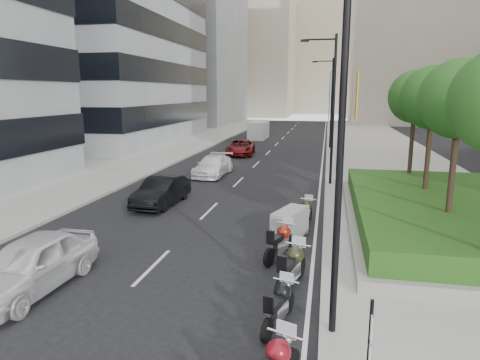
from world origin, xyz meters
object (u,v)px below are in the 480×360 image
(lamp_post_1, at_px, (331,103))
(motorcycle_2, at_px, (279,305))
(car_d, at_px, (241,147))
(car_c, at_px, (213,166))
(motorcycle_4, at_px, (281,242))
(delivery_van, at_px, (258,131))
(lamp_post_0, at_px, (334,121))
(motorcycle_6, at_px, (305,212))
(car_a, at_px, (31,264))
(car_b, at_px, (162,191))
(lamp_post_2, at_px, (330,99))
(motorcycle_3, at_px, (292,267))
(motorcycle_5, at_px, (290,224))
(parking_sign, at_px, (368,360))

(lamp_post_1, relative_size, motorcycle_2, 4.46)
(car_d, bearing_deg, car_c, -94.41)
(motorcycle_2, relative_size, motorcycle_4, 0.92)
(car_c, bearing_deg, delivery_van, 93.77)
(lamp_post_0, distance_m, car_c, 20.81)
(motorcycle_2, bearing_deg, motorcycle_6, 13.14)
(car_a, bearing_deg, lamp_post_0, -2.71)
(car_b, relative_size, delivery_van, 0.86)
(lamp_post_1, height_order, motorcycle_2, lamp_post_1)
(lamp_post_0, xyz_separation_m, lamp_post_2, (0.00, 35.00, 0.00))
(motorcycle_3, bearing_deg, lamp_post_2, 12.97)
(delivery_van, bearing_deg, motorcycle_5, -78.36)
(car_c, bearing_deg, car_a, -89.79)
(lamp_post_0, xyz_separation_m, car_b, (-8.32, 10.59, -4.34))
(lamp_post_2, xyz_separation_m, motorcycle_3, (-1.00, -32.62, -4.43))
(motorcycle_2, distance_m, car_d, 29.56)
(motorcycle_5, bearing_deg, parking_sign, -148.72)
(car_b, distance_m, delivery_van, 32.39)
(parking_sign, xyz_separation_m, car_a, (-9.05, 3.75, -0.66))
(lamp_post_1, xyz_separation_m, motorcycle_5, (-1.43, -10.31, -4.47))
(motorcycle_3, distance_m, motorcycle_6, 6.39)
(car_d, bearing_deg, lamp_post_2, 32.28)
(motorcycle_5, distance_m, motorcycle_6, 2.13)
(motorcycle_6, bearing_deg, car_a, 149.39)
(motorcycle_5, relative_size, car_d, 0.42)
(lamp_post_0, bearing_deg, motorcycle_3, 112.89)
(motorcycle_4, distance_m, car_a, 7.85)
(motorcycle_2, distance_m, motorcycle_5, 6.48)
(parking_sign, bearing_deg, lamp_post_2, 90.99)
(lamp_post_0, relative_size, lamp_post_1, 1.00)
(motorcycle_6, xyz_separation_m, delivery_van, (-7.58, 34.21, 0.45))
(lamp_post_2, distance_m, delivery_van, 12.36)
(motorcycle_2, distance_m, motorcycle_6, 8.55)
(parking_sign, relative_size, motorcycle_2, 1.24)
(motorcycle_2, bearing_deg, lamp_post_2, 12.52)
(lamp_post_2, relative_size, motorcycle_3, 3.82)
(delivery_van, bearing_deg, motorcycle_6, -76.93)
(lamp_post_1, height_order, motorcycle_5, lamp_post_1)
(motorcycle_3, xyz_separation_m, car_a, (-7.39, -1.63, 0.16))
(motorcycle_6, bearing_deg, parking_sign, -159.95)
(motorcycle_2, height_order, car_a, car_a)
(motorcycle_4, distance_m, delivery_van, 38.99)
(delivery_van, bearing_deg, car_d, -86.89)
(lamp_post_0, height_order, car_d, lamp_post_0)
(car_c, xyz_separation_m, car_d, (-0.10, 10.20, 0.02))
(parking_sign, xyz_separation_m, car_b, (-8.97, 13.59, -0.73))
(motorcycle_4, height_order, motorcycle_6, motorcycle_4)
(lamp_post_0, xyz_separation_m, motorcycle_5, (-1.43, 6.69, -4.47))
(lamp_post_2, bearing_deg, motorcycle_4, -92.96)
(car_c, bearing_deg, motorcycle_4, -64.16)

